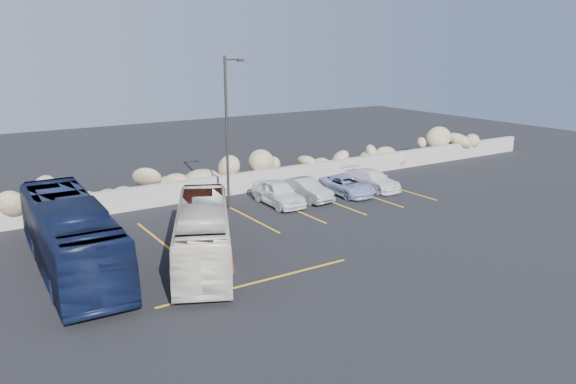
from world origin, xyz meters
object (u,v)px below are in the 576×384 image
tour_coach (70,236)px  car_c (372,180)px  car_d (347,186)px  car_a (278,193)px  lamppost (228,129)px  car_b (306,189)px  vintage_bus (203,234)px

tour_coach → car_c: size_ratio=2.56×
car_c → car_d: size_ratio=1.03×
car_a → lamppost: bearing=163.5°
car_b → car_c: size_ratio=0.91×
car_b → car_d: 2.70m
tour_coach → car_d: (16.14, 3.26, -0.89)m
tour_coach → car_a: 12.20m
car_c → vintage_bus: bearing=-162.2°
tour_coach → vintage_bus: bearing=-19.7°
car_b → lamppost: bearing=163.3°
lamppost → car_a: lamppost is taller
lamppost → car_a: (2.55, -0.86, -3.62)m
vintage_bus → tour_coach: (-4.66, 1.88, 0.23)m
tour_coach → car_b: 13.97m
car_a → car_b: size_ratio=1.09×
vintage_bus → car_c: (13.59, 5.33, -0.62)m
lamppost → car_c: (9.17, -1.03, -3.71)m
vintage_bus → tour_coach: bearing=-176.9°
vintage_bus → car_b: size_ratio=2.36×
car_d → car_c: bearing=6.0°
tour_coach → car_d: bearing=13.8°
car_a → car_c: 6.62m
tour_coach → car_a: bearing=19.6°
tour_coach → car_b: bearing=17.4°
tour_coach → car_a: size_ratio=2.59×
tour_coach → car_c: tour_coach is taller
lamppost → tour_coach: size_ratio=0.78×
vintage_bus → tour_coach: tour_coach is taller
tour_coach → car_c: bearing=13.0°
lamppost → car_b: size_ratio=2.19×
car_a → tour_coach: bearing=-160.6°
vintage_bus → car_b: 10.41m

